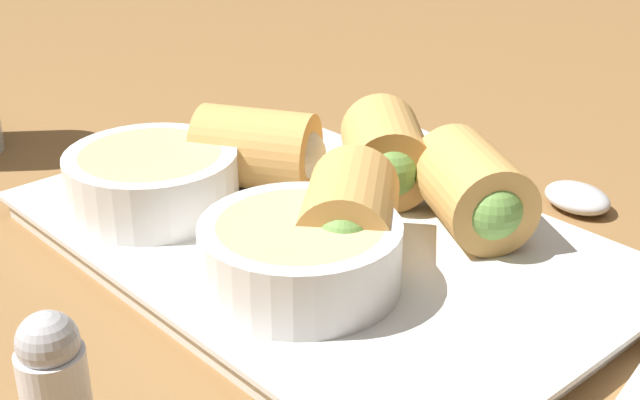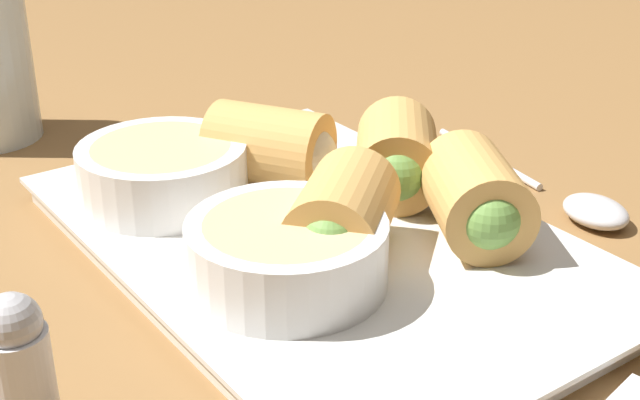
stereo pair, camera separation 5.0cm
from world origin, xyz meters
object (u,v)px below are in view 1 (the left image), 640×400
Objects in this scene: serving_plate at (320,244)px; dipping_bowl_far at (152,178)px; spoon at (562,192)px; salt_shaker at (54,385)px; dipping_bowl_near at (300,253)px.

serving_plate is 10.28cm from dipping_bowl_far.
dipping_bowl_far reaches higher than spoon.
serving_plate is 18.52cm from salt_shaker.
spoon is 2.92× the size of salt_shaker.
spoon is (-13.60, -20.55, -2.62)cm from dipping_bowl_far.
serving_plate is at bearing 72.57° from spoon.
spoon is (-1.45, -20.11, -2.62)cm from dipping_bowl_near.
dipping_bowl_far is at bearing -44.11° from salt_shaker.
dipping_bowl_far is 24.78cm from spoon.
serving_plate is 6.19cm from dipping_bowl_near.
dipping_bowl_far is at bearing 56.51° from spoon.
spoon is at bearing -107.43° from serving_plate.
salt_shaker is at bearing 104.59° from serving_plate.
dipping_bowl_far is 1.57× the size of salt_shaker.
dipping_bowl_near is at bearing -85.05° from salt_shaker.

